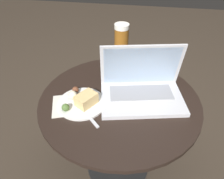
{
  "coord_description": "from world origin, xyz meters",
  "views": [
    {
      "loc": [
        0.09,
        -0.72,
        1.14
      ],
      "look_at": [
        -0.03,
        -0.03,
        0.58
      ],
      "focal_mm": 35.0,
      "sensor_mm": 36.0,
      "label": 1
    }
  ],
  "objects": [
    {
      "name": "laptop",
      "position": [
        0.09,
        0.03,
        0.56
      ],
      "size": [
        0.39,
        0.29,
        0.23
      ],
      "color": "silver",
      "rests_on": "table"
    },
    {
      "name": "snack_plate",
      "position": [
        -0.15,
        -0.06,
        0.53
      ],
      "size": [
        0.2,
        0.2,
        0.06
      ],
      "color": "silver",
      "rests_on": "table"
    },
    {
      "name": "table",
      "position": [
        0.0,
        0.0,
        0.38
      ],
      "size": [
        0.7,
        0.7,
        0.51
      ],
      "color": "black",
      "rests_on": "ground_plane"
    },
    {
      "name": "napkin",
      "position": [
        -0.18,
        -0.07,
        0.52
      ],
      "size": [
        0.23,
        0.19,
        0.0
      ],
      "color": "silver",
      "rests_on": "table"
    },
    {
      "name": "beer_glass",
      "position": [
        -0.03,
        0.22,
        0.64
      ],
      "size": [
        0.07,
        0.07,
        0.25
      ],
      "color": "brown",
      "rests_on": "table"
    },
    {
      "name": "fork",
      "position": [
        -0.13,
        -0.1,
        0.52
      ],
      "size": [
        0.15,
        0.15,
        0.0
      ],
      "color": "silver",
      "rests_on": "table"
    },
    {
      "name": "ground_plane",
      "position": [
        0.0,
        0.0,
        0.0
      ],
      "size": [
        6.0,
        6.0,
        0.0
      ],
      "primitive_type": "plane",
      "color": "#382D23"
    }
  ]
}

